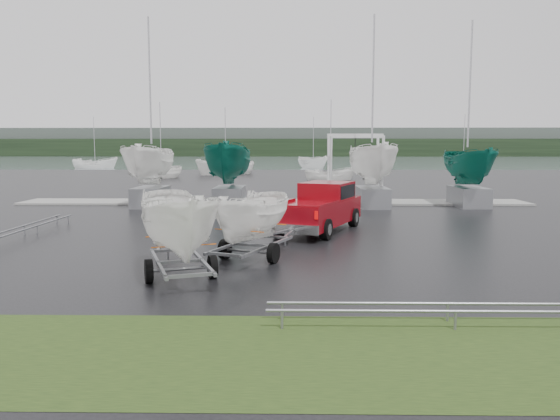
% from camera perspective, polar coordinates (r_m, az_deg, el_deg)
% --- Properties ---
extents(ground_plane, '(120.00, 120.00, 0.00)m').
position_cam_1_polar(ground_plane, '(19.86, -1.74, -3.12)').
color(ground_plane, black).
rests_on(ground_plane, ground).
extents(lake, '(300.00, 300.00, 0.00)m').
position_cam_1_polar(lake, '(119.60, 0.51, 5.03)').
color(lake, gray).
rests_on(lake, ground).
extents(grass_verge, '(40.00, 40.00, 0.00)m').
position_cam_1_polar(grass_verge, '(9.24, -5.03, -14.74)').
color(grass_verge, '#203313').
rests_on(grass_verge, ground).
extents(dock, '(30.00, 3.00, 0.12)m').
position_cam_1_polar(dock, '(32.73, -0.67, 0.83)').
color(dock, '#969691').
rests_on(dock, ground).
extents(treeline, '(300.00, 8.00, 6.00)m').
position_cam_1_polar(treeline, '(189.56, 0.68, 6.54)').
color(treeline, black).
rests_on(treeline, ground).
extents(far_hill, '(300.00, 6.00, 10.00)m').
position_cam_1_polar(far_hill, '(197.56, 0.69, 7.12)').
color(far_hill, '#4C5651').
rests_on(far_hill, ground).
extents(pickup_truck, '(3.98, 6.04, 1.91)m').
position_cam_1_polar(pickup_truck, '(22.05, 4.35, 0.45)').
color(pickup_truck, maroon).
rests_on(pickup_truck, ground).
extents(trailer_hitched, '(2.46, 3.78, 4.58)m').
position_cam_1_polar(trailer_hitched, '(16.06, -3.03, 3.53)').
color(trailer_hitched, gray).
rests_on(trailer_hitched, ground).
extents(trailer_parked, '(2.31, 3.79, 5.25)m').
position_cam_1_polar(trailer_parked, '(13.91, -10.61, 4.35)').
color(trailer_parked, gray).
rests_on(trailer_parked, ground).
extents(boat_hoist, '(3.30, 2.18, 4.12)m').
position_cam_1_polar(boat_hoist, '(32.79, 7.83, 5.37)').
color(boat_hoist, silver).
rests_on(boat_hoist, ground).
extents(keelboat_0, '(2.35, 3.20, 10.52)m').
position_cam_1_polar(keelboat_0, '(31.54, -13.51, 7.12)').
color(keelboat_0, gray).
rests_on(keelboat_0, ground).
extents(keelboat_1, '(2.49, 3.20, 7.72)m').
position_cam_1_polar(keelboat_1, '(30.94, -5.36, 7.71)').
color(keelboat_1, gray).
rests_on(keelboat_1, ground).
extents(keelboat_2, '(2.44, 3.20, 10.61)m').
position_cam_1_polar(keelboat_2, '(30.91, 9.73, 7.49)').
color(keelboat_2, gray).
rests_on(keelboat_2, ground).
extents(keelboat_3, '(2.17, 3.20, 10.33)m').
position_cam_1_polar(keelboat_3, '(32.48, 19.28, 6.36)').
color(keelboat_3, gray).
rests_on(keelboat_3, ground).
extents(mast_rack_0, '(0.56, 6.50, 0.06)m').
position_cam_1_polar(mast_rack_0, '(23.02, -24.61, -1.49)').
color(mast_rack_0, gray).
rests_on(mast_rack_0, ground).
extents(mast_rack_2, '(7.00, 0.56, 0.06)m').
position_cam_1_polar(mast_rack_2, '(10.94, 17.49, -9.68)').
color(mast_rack_2, gray).
rests_on(mast_rack_2, ground).
extents(moored_boat_0, '(3.12, 3.15, 11.02)m').
position_cam_1_polar(moored_boat_0, '(59.34, -12.27, 3.25)').
color(moored_boat_0, white).
rests_on(moored_boat_0, ground).
extents(moored_boat_1, '(4.02, 3.99, 11.83)m').
position_cam_1_polar(moored_boat_1, '(65.86, -5.69, 3.69)').
color(moored_boat_1, white).
rests_on(moored_boat_1, ground).
extents(moored_boat_2, '(2.48, 2.44, 10.67)m').
position_cam_1_polar(moored_boat_2, '(55.03, 5.27, 3.12)').
color(moored_boat_2, white).
rests_on(moored_boat_2, ground).
extents(moored_boat_3, '(3.07, 3.08, 10.88)m').
position_cam_1_polar(moored_boat_3, '(84.09, 18.57, 4.02)').
color(moored_boat_3, white).
rests_on(moored_boat_3, ground).
extents(moored_boat_4, '(3.09, 3.03, 11.47)m').
position_cam_1_polar(moored_boat_4, '(90.84, -18.73, 4.18)').
color(moored_boat_4, white).
rests_on(moored_boat_4, ground).
extents(moored_boat_5, '(4.00, 4.04, 11.98)m').
position_cam_1_polar(moored_boat_5, '(86.17, 3.49, 4.40)').
color(moored_boat_5, white).
rests_on(moored_boat_5, ground).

